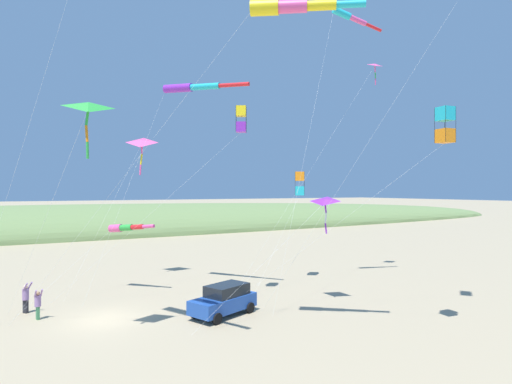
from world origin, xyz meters
name	(u,v)px	position (x,y,z in m)	size (l,w,h in m)	color
ground_plane	(104,319)	(0.00, 0.00, 0.00)	(600.00, 600.00, 0.00)	tan
dune_ridge_grassy	(52,234)	(55.00, 0.00, 0.00)	(28.00, 240.00, 10.22)	#6B844C
parked_car	(224,300)	(-2.73, -6.62, 0.95)	(3.33, 4.68, 1.85)	#1E479E
cooler_box	(219,300)	(-0.17, -7.40, 0.21)	(0.62, 0.42, 0.42)	blue
person_adult_flyer	(26,296)	(3.65, 4.05, 1.06)	(0.70, 0.68, 1.95)	#232328
person_child_green_jacket	(38,303)	(1.81, 3.42, 1.00)	(0.60, 0.49, 1.84)	#3D7F51
kite_delta_white_trailing	(325,202)	(-3.66, -13.64, 6.91)	(2.44, 10.92, 7.31)	purple
kite_delta_checkered_midright	(142,143)	(10.42, -4.78, 11.77)	(5.89, 7.71, 12.35)	#EF4C93
kite_delta_purple_drifting	(88,107)	(-4.09, 1.34, 11.76)	(8.46, 4.70, 12.25)	green
kite_box_long_streamer_left	(445,125)	(-11.62, -15.34, 11.11)	(10.26, 8.84, 12.07)	#1EB7C6
kite_delta_black_fish_shape	(375,66)	(1.86, -23.61, 18.86)	(1.40, 15.43, 19.24)	#EF4C93
kite_windsock_rainbow_low_near	(350,17)	(-0.32, -18.81, 21.54)	(4.69, 12.58, 22.24)	#1EB7C6
kite_windsock_yellow_midlevel	(126,228)	(6.65, -2.65, 4.81)	(5.51, 9.21, 5.14)	#EF4C93
kite_windsock_striped_overhead	(290,7)	(-8.79, -7.45, 16.76)	(12.28, 15.41, 17.19)	yellow
kite_box_magenta_far_left	(241,119)	(0.13, -9.23, 12.65)	(5.85, 12.27, 13.57)	yellow
kite_windsock_blue_topmost	(192,87)	(4.31, -7.18, 15.54)	(6.05, 11.04, 15.98)	purple
kite_box_green_low_center	(300,184)	(3.12, -16.30, 8.23)	(3.93, 6.94, 9.23)	orange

